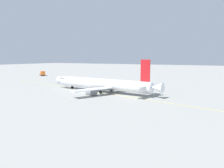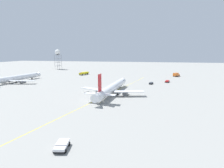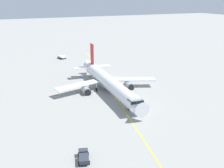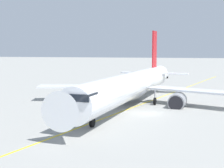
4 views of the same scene
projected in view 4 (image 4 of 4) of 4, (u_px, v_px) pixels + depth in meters
ground_plane at (147, 114)px, 43.93m from camera, size 600.00×600.00×0.00m
airliner_main at (131, 87)px, 50.46m from camera, size 45.09×32.13×12.14m
pushback_tug_truck at (163, 75)px, 99.33m from camera, size 4.67×3.30×1.30m
taxiway_centreline at (134, 107)px, 49.19m from camera, size 121.94×28.83×0.01m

